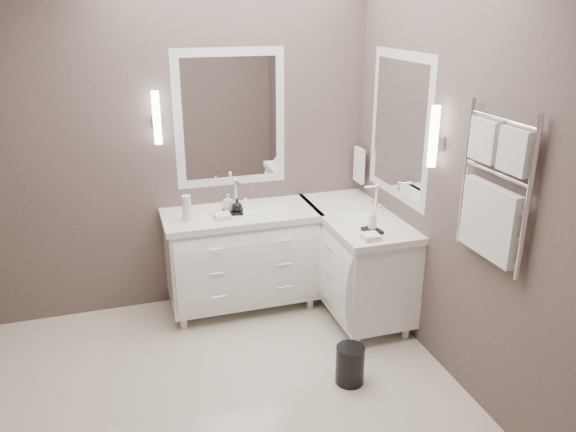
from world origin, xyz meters
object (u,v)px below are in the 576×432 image
object	(u,v)px
vanity_back	(242,253)
waste_bin	(350,365)
towel_ladder	(493,196)
vanity_right	(355,256)

from	to	relation	value
vanity_back	waste_bin	bearing A→B (deg)	-69.96
waste_bin	towel_ladder	bearing A→B (deg)	-31.04
vanity_back	towel_ladder	xyz separation A→B (m)	(1.10, -1.63, 0.91)
vanity_right	waste_bin	world-z (taller)	vanity_right
vanity_right	waste_bin	xyz separation A→B (m)	(-0.43, -0.91, -0.35)
vanity_right	waste_bin	size ratio (longest dim) A/B	4.58
vanity_back	towel_ladder	distance (m)	2.16
vanity_back	waste_bin	distance (m)	1.36
vanity_right	waste_bin	distance (m)	1.06
vanity_right	towel_ladder	distance (m)	1.60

